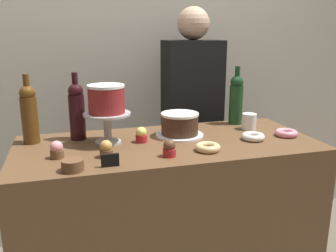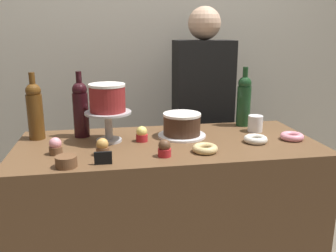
% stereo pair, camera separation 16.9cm
% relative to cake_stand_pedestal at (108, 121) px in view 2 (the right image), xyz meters
% --- Properties ---
extents(back_wall, '(6.00, 0.05, 2.60)m').
position_rel_cake_stand_pedestal_xyz_m(back_wall, '(0.28, 0.83, 0.26)').
color(back_wall, '#BCB7A8').
rests_on(back_wall, ground_plane).
extents(display_counter, '(1.42, 0.62, 0.94)m').
position_rel_cake_stand_pedestal_xyz_m(display_counter, '(0.28, -0.06, -0.57)').
color(display_counter, brown).
rests_on(display_counter, ground_plane).
extents(cake_stand_pedestal, '(0.22, 0.22, 0.15)m').
position_rel_cake_stand_pedestal_xyz_m(cake_stand_pedestal, '(0.00, 0.00, 0.00)').
color(cake_stand_pedestal, '#B2B2B7').
rests_on(cake_stand_pedestal, display_counter).
extents(white_layer_cake, '(0.17, 0.17, 0.13)m').
position_rel_cake_stand_pedestal_xyz_m(white_layer_cake, '(0.00, 0.00, 0.11)').
color(white_layer_cake, maroon).
rests_on(white_layer_cake, cake_stand_pedestal).
extents(silver_serving_platter, '(0.24, 0.24, 0.01)m').
position_rel_cake_stand_pedestal_xyz_m(silver_serving_platter, '(0.36, 0.02, -0.09)').
color(silver_serving_platter, white).
rests_on(silver_serving_platter, display_counter).
extents(chocolate_round_cake, '(0.19, 0.19, 0.11)m').
position_rel_cake_stand_pedestal_xyz_m(chocolate_round_cake, '(0.36, 0.02, -0.04)').
color(chocolate_round_cake, '#3D2619').
rests_on(chocolate_round_cake, silver_serving_platter).
extents(wine_bottle_green, '(0.08, 0.08, 0.33)m').
position_rel_cake_stand_pedestal_xyz_m(wine_bottle_green, '(0.74, 0.18, 0.04)').
color(wine_bottle_green, '#193D1E').
rests_on(wine_bottle_green, display_counter).
extents(wine_bottle_dark_red, '(0.08, 0.08, 0.33)m').
position_rel_cake_stand_pedestal_xyz_m(wine_bottle_dark_red, '(-0.13, 0.11, 0.04)').
color(wine_bottle_dark_red, black).
rests_on(wine_bottle_dark_red, display_counter).
extents(wine_bottle_amber, '(0.08, 0.08, 0.33)m').
position_rel_cake_stand_pedestal_xyz_m(wine_bottle_amber, '(-0.35, 0.11, 0.04)').
color(wine_bottle_amber, '#5B3814').
rests_on(wine_bottle_amber, display_counter).
extents(cupcake_strawberry, '(0.06, 0.06, 0.07)m').
position_rel_cake_stand_pedestal_xyz_m(cupcake_strawberry, '(-0.23, -0.15, -0.06)').
color(cupcake_strawberry, brown).
rests_on(cupcake_strawberry, display_counter).
extents(cupcake_caramel, '(0.06, 0.06, 0.07)m').
position_rel_cake_stand_pedestal_xyz_m(cupcake_caramel, '(-0.03, -0.19, -0.06)').
color(cupcake_caramel, brown).
rests_on(cupcake_caramel, display_counter).
extents(cupcake_chocolate, '(0.06, 0.06, 0.07)m').
position_rel_cake_stand_pedestal_xyz_m(cupcake_chocolate, '(0.23, -0.25, -0.06)').
color(cupcake_chocolate, red).
rests_on(cupcake_chocolate, display_counter).
extents(cupcake_lemon, '(0.06, 0.06, 0.07)m').
position_rel_cake_stand_pedestal_xyz_m(cupcake_lemon, '(0.15, -0.02, -0.06)').
color(cupcake_lemon, red).
rests_on(cupcake_lemon, display_counter).
extents(donut_glazed, '(0.11, 0.11, 0.03)m').
position_rel_cake_stand_pedestal_xyz_m(donut_glazed, '(0.41, -0.23, -0.08)').
color(donut_glazed, '#E0C17F').
rests_on(donut_glazed, display_counter).
extents(donut_sugar, '(0.11, 0.11, 0.03)m').
position_rel_cake_stand_pedestal_xyz_m(donut_sugar, '(0.68, -0.14, -0.08)').
color(donut_sugar, silver).
rests_on(donut_sugar, display_counter).
extents(donut_pink, '(0.11, 0.11, 0.03)m').
position_rel_cake_stand_pedestal_xyz_m(donut_pink, '(0.88, -0.12, -0.08)').
color(donut_pink, pink).
rests_on(donut_pink, display_counter).
extents(cookie_stack, '(0.08, 0.08, 0.04)m').
position_rel_cake_stand_pedestal_xyz_m(cookie_stack, '(-0.17, -0.31, -0.08)').
color(cookie_stack, brown).
rests_on(cookie_stack, display_counter).
extents(price_sign_chalkboard, '(0.07, 0.01, 0.05)m').
position_rel_cake_stand_pedestal_xyz_m(price_sign_chalkboard, '(-0.03, -0.30, -0.07)').
color(price_sign_chalkboard, black).
rests_on(price_sign_chalkboard, display_counter).
extents(coffee_cup_ceramic, '(0.08, 0.08, 0.09)m').
position_rel_cake_stand_pedestal_xyz_m(coffee_cup_ceramic, '(0.76, 0.05, -0.06)').
color(coffee_cup_ceramic, white).
rests_on(coffee_cup_ceramic, display_counter).
extents(barista_figure, '(0.36, 0.22, 1.60)m').
position_rel_cake_stand_pedestal_xyz_m(barista_figure, '(0.60, 0.52, -0.20)').
color(barista_figure, black).
rests_on(barista_figure, ground_plane).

